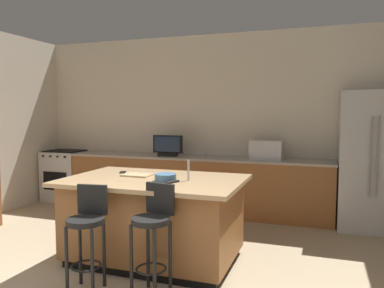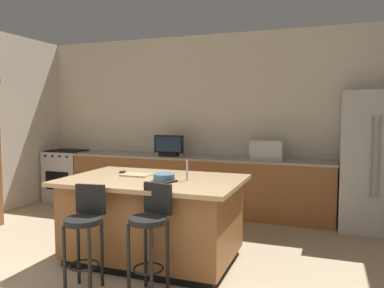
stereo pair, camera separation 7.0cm
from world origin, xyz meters
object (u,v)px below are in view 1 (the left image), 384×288
Objects in this scene: tv_remote at (172,182)px; cutting_board at (137,175)px; tv_monitor at (168,146)px; bar_stool_left at (87,229)px; kitchen_island at (155,219)px; fruit_bowl at (166,177)px; refrigerator at (370,161)px; cell_phone at (123,172)px; bar_stool_right at (153,229)px; range_oven at (66,175)px; microwave at (266,150)px.

cutting_board is (-0.54, 0.28, -0.00)m from tv_remote.
tv_monitor is 2.94m from bar_stool_left.
fruit_bowl is (0.17, -0.10, 0.48)m from kitchen_island.
refrigerator reaches higher than cutting_board.
refrigerator is 2.01× the size of bar_stool_left.
bar_stool_left is 2.97× the size of cutting_board.
kitchen_island is 0.73m from cell_phone.
cell_phone is (-0.84, 0.97, 0.32)m from bar_stool_right.
range_oven and cutting_board have the same top height.
kitchen_island is at bearing 63.67° from bar_stool_left.
kitchen_island is at bearing 150.87° from fruit_bowl.
cutting_board is (0.27, -0.15, 0.01)m from cell_phone.
cutting_board reaches higher than cell_phone.
range_oven is at bearing 164.04° from tv_remote.
bar_stool_right is (0.32, -0.73, 0.13)m from kitchen_island.
cutting_board is at bearing 80.54° from bar_stool_left.
microwave is at bearing 0.02° from range_oven.
fruit_bowl is at bearing -49.84° from cell_phone.
tv_remote is (0.98, -2.22, -0.14)m from tv_monitor.
tv_remote is at bearing -105.53° from microwave.
fruit_bowl is 0.15m from tv_remote.
kitchen_island is at bearing -113.77° from microwave.
fruit_bowl is at bearing -24.01° from cutting_board.
bar_stool_left is at bearing -132.69° from refrigerator.
bar_stool_left is 0.96× the size of bar_stool_right.
microwave is (3.68, 0.00, 0.59)m from range_oven.
bar_stool_left reaches higher than cell_phone.
bar_stool_left is 0.95m from fruit_bowl.
range_oven is at bearing 147.79° from bar_stool_right.
tv_monitor is at bearing 179.80° from refrigerator.
refrigerator reaches higher than kitchen_island.
microwave reaches higher than cutting_board.
cutting_board is at bearing 155.99° from fruit_bowl.
kitchen_island is at bearing -48.75° from cell_phone.
kitchen_island is at bearing -20.23° from cutting_board.
tv_remote is (0.81, -0.43, 0.01)m from cell_phone.
kitchen_island is 8.50× the size of fruit_bowl.
refrigerator is at bearing 44.25° from fruit_bowl.
cell_phone is at bearing 172.75° from tv_remote.
microwave reaches higher than bar_stool_right.
fruit_bowl is at bearing 113.25° from bar_stool_right.
range_oven is 3.73m from microwave.
kitchen_island is at bearing -71.20° from tv_monitor.
refrigerator reaches higher than cell_phone.
cutting_board is at bearing -120.48° from microwave.
kitchen_island is 3.99× the size of microwave.
tv_remote is at bearing 41.19° from bar_stool_left.
bar_stool_left reaches higher than kitchen_island.
cell_phone is at bearing 151.01° from cutting_board.
range_oven is 5.47× the size of tv_remote.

